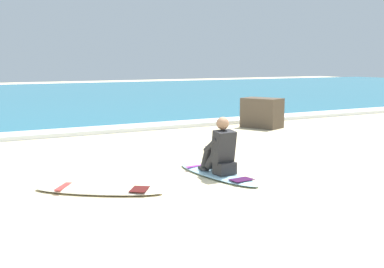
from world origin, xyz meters
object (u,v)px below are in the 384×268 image
(surfboard_spare_near, at_px, (99,190))
(shoreline_rock, at_px, (262,113))
(surfboard_main, at_px, (217,174))
(surfer_seated, at_px, (221,151))

(surfboard_spare_near, xyz_separation_m, shoreline_rock, (6.52, 4.57, 0.40))
(surfboard_main, xyz_separation_m, surfboard_spare_near, (-2.10, -0.03, 0.00))
(surfer_seated, height_order, surfboard_spare_near, surfer_seated)
(surfer_seated, xyz_separation_m, shoreline_rock, (4.42, 4.63, -0.01))
(surfer_seated, xyz_separation_m, surfboard_spare_near, (-2.11, 0.07, -0.40))
(surfboard_main, relative_size, shoreline_rock, 1.92)
(surfer_seated, distance_m, shoreline_rock, 6.40)
(shoreline_rock, bearing_deg, surfboard_spare_near, -145.01)
(surfboard_main, distance_m, shoreline_rock, 6.35)
(surfboard_main, height_order, shoreline_rock, shoreline_rock)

